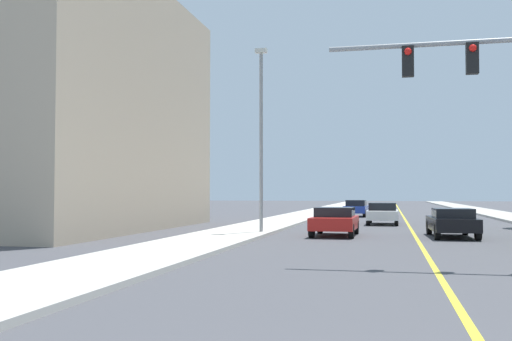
# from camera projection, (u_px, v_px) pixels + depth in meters

# --- Properties ---
(ground) EXTENTS (192.00, 192.00, 0.00)m
(ground) POSITION_uv_depth(u_px,v_px,m) (404.00, 218.00, 44.53)
(ground) COLOR #47474C
(sidewalk_left) EXTENTS (3.41, 168.00, 0.15)m
(sidewalk_left) POSITION_uv_depth(u_px,v_px,m) (299.00, 216.00, 46.35)
(sidewalk_left) COLOR beige
(sidewalk_left) RESTS_ON ground
(lane_marking_center) EXTENTS (0.16, 144.00, 0.01)m
(lane_marking_center) POSITION_uv_depth(u_px,v_px,m) (404.00, 218.00, 44.53)
(lane_marking_center) COLOR yellow
(lane_marking_center) RESTS_ON ground
(building_left_near) EXTENTS (12.56, 18.62, 12.91)m
(building_left_near) POSITION_uv_depth(u_px,v_px,m) (47.00, 109.00, 31.54)
(building_left_near) COLOR tan
(building_left_near) RESTS_ON ground
(street_lamp) EXTENTS (0.56, 0.28, 8.58)m
(street_lamp) POSITION_uv_depth(u_px,v_px,m) (261.00, 130.00, 27.34)
(street_lamp) COLOR gray
(street_lamp) RESTS_ON sidewalk_left
(car_red) EXTENTS (1.99, 3.89, 1.29)m
(car_red) POSITION_uv_depth(u_px,v_px,m) (335.00, 221.00, 26.45)
(car_red) COLOR red
(car_red) RESTS_ON ground
(car_white) EXTENTS (1.89, 4.28, 1.33)m
(car_white) POSITION_uv_depth(u_px,v_px,m) (383.00, 213.00, 36.09)
(car_white) COLOR white
(car_white) RESTS_ON ground
(car_black) EXTENTS (1.96, 4.37, 1.28)m
(car_black) POSITION_uv_depth(u_px,v_px,m) (452.00, 222.00, 25.53)
(car_black) COLOR black
(car_black) RESTS_ON ground
(car_blue) EXTENTS (1.90, 4.43, 1.36)m
(car_blue) POSITION_uv_depth(u_px,v_px,m) (356.00, 208.00, 48.04)
(car_blue) COLOR #1E389E
(car_blue) RESTS_ON ground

